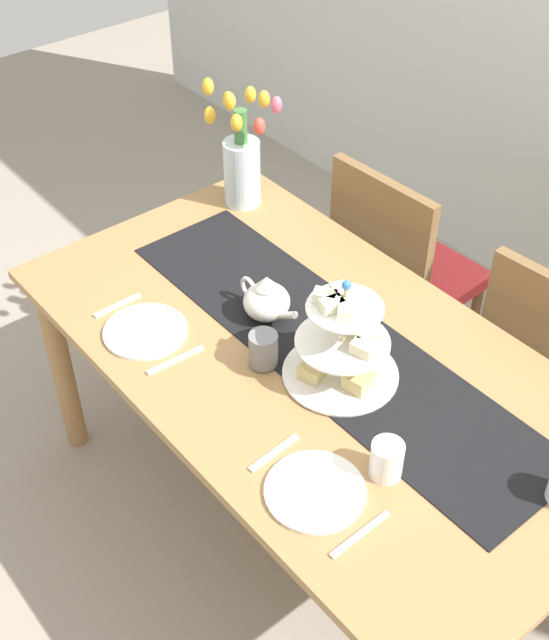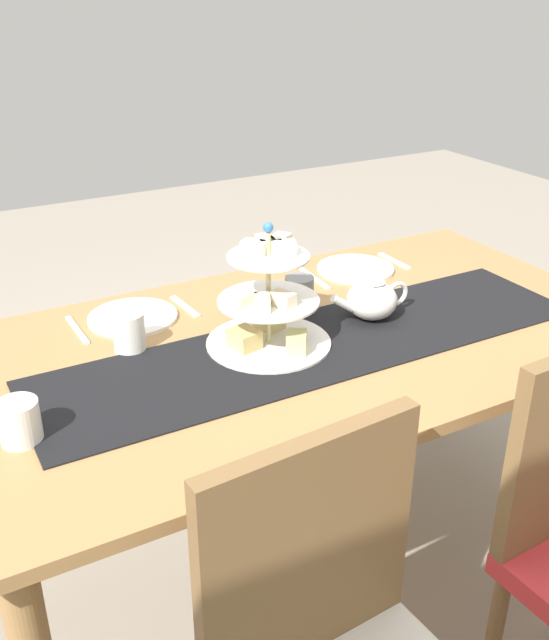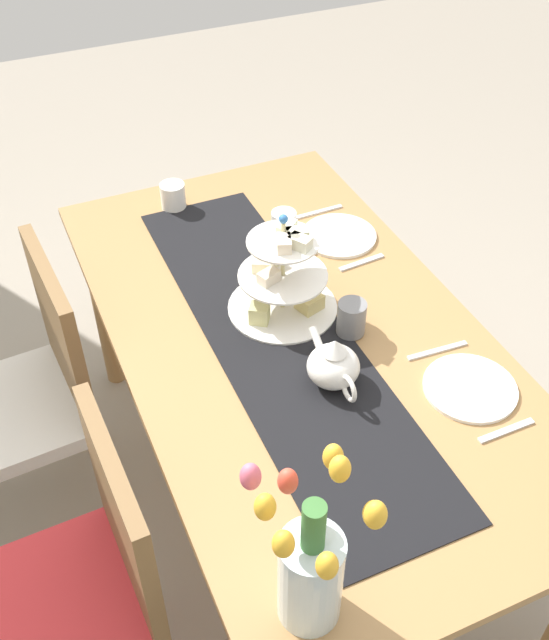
% 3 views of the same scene
% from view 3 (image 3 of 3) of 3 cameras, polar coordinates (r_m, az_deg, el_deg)
% --- Properties ---
extents(ground_plane, '(8.00, 8.00, 0.00)m').
position_cam_3_polar(ground_plane, '(2.55, 1.48, -13.40)').
color(ground_plane, gray).
extents(dining_table, '(1.70, 0.93, 0.75)m').
position_cam_3_polar(dining_table, '(2.05, 1.79, -3.03)').
color(dining_table, '#A37747').
rests_on(dining_table, ground_plane).
extents(chair_left, '(0.44, 0.44, 0.91)m').
position_cam_3_polar(chair_left, '(1.87, -14.28, -18.79)').
color(chair_left, brown).
rests_on(chair_left, ground_plane).
extents(chair_right, '(0.45, 0.45, 0.91)m').
position_cam_3_polar(chair_right, '(2.29, -17.95, -5.01)').
color(chair_right, brown).
rests_on(chair_right, ground_plane).
extents(table_runner, '(1.38, 0.35, 0.00)m').
position_cam_3_polar(table_runner, '(1.96, 0.37, -1.37)').
color(table_runner, black).
rests_on(table_runner, dining_table).
extents(tiered_cake_stand, '(0.30, 0.30, 0.30)m').
position_cam_3_polar(tiered_cake_stand, '(1.99, 0.59, 3.08)').
color(tiered_cake_stand, beige).
rests_on(tiered_cake_stand, table_runner).
extents(teapot, '(0.24, 0.13, 0.14)m').
position_cam_3_polar(teapot, '(1.82, 4.52, -3.45)').
color(teapot, white).
rests_on(teapot, table_runner).
extents(tulip_vase, '(0.21, 0.20, 0.42)m').
position_cam_3_polar(tulip_vase, '(1.38, 2.81, -18.09)').
color(tulip_vase, silver).
rests_on(tulip_vase, dining_table).
extents(cream_jug, '(0.08, 0.08, 0.08)m').
position_cam_3_polar(cream_jug, '(2.45, -7.73, 9.34)').
color(cream_jug, white).
rests_on(cream_jug, dining_table).
extents(dinner_plate_left, '(0.23, 0.23, 0.01)m').
position_cam_3_polar(dinner_plate_left, '(1.90, 14.67, -5.02)').
color(dinner_plate_left, white).
rests_on(dinner_plate_left, dining_table).
extents(fork_left, '(0.02, 0.15, 0.01)m').
position_cam_3_polar(fork_left, '(1.83, 17.23, -8.05)').
color(fork_left, silver).
rests_on(fork_left, dining_table).
extents(knife_left, '(0.02, 0.17, 0.01)m').
position_cam_3_polar(knife_left, '(1.97, 12.29, -2.28)').
color(knife_left, silver).
rests_on(knife_left, dining_table).
extents(dinner_plate_right, '(0.23, 0.23, 0.01)m').
position_cam_3_polar(dinner_plate_right, '(2.32, 4.93, 6.42)').
color(dinner_plate_right, white).
rests_on(dinner_plate_right, dining_table).
extents(fork_right, '(0.03, 0.15, 0.01)m').
position_cam_3_polar(fork_right, '(2.23, 6.64, 4.38)').
color(fork_right, silver).
rests_on(fork_right, dining_table).
extents(knife_right, '(0.02, 0.17, 0.01)m').
position_cam_3_polar(knife_right, '(2.43, 3.34, 8.21)').
color(knife_right, silver).
rests_on(knife_right, dining_table).
extents(mug_grey, '(0.08, 0.08, 0.09)m').
position_cam_3_polar(mug_grey, '(1.96, 5.88, 0.16)').
color(mug_grey, slate).
rests_on(mug_grey, table_runner).
extents(mug_white_text, '(0.08, 0.08, 0.09)m').
position_cam_3_polar(mug_white_text, '(2.28, 0.70, 7.18)').
color(mug_white_text, white).
rests_on(mug_white_text, dining_table).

